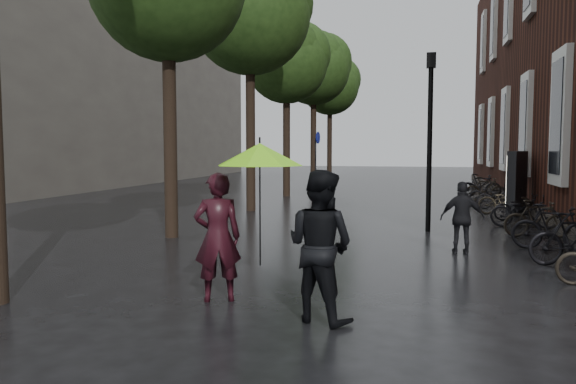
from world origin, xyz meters
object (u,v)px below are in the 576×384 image
(person_black, at_px, (320,246))
(pedestrian_walking, at_px, (462,218))
(ad_lightbox, at_px, (517,183))
(person_burgundy, at_px, (218,237))
(lamp_post, at_px, (430,124))
(parked_bicycles, at_px, (509,203))

(person_black, distance_m, pedestrian_walking, 5.51)
(pedestrian_walking, height_order, ad_lightbox, ad_lightbox)
(person_burgundy, bearing_deg, lamp_post, -135.89)
(person_burgundy, height_order, ad_lightbox, ad_lightbox)
(pedestrian_walking, relative_size, ad_lightbox, 0.72)
(lamp_post, bearing_deg, person_black, -100.03)
(person_black, height_order, pedestrian_walking, person_black)
(person_black, xyz_separation_m, ad_lightbox, (4.32, 12.68, 0.08))
(pedestrian_walking, xyz_separation_m, parked_bicycles, (1.90, 6.77, -0.29))
(person_burgundy, relative_size, parked_bicycles, 0.10)
(person_burgundy, height_order, person_black, person_black)
(person_burgundy, distance_m, lamp_post, 8.41)
(lamp_post, bearing_deg, ad_lightbox, 57.41)
(person_burgundy, bearing_deg, pedestrian_walking, -153.37)
(person_black, height_order, lamp_post, lamp_post)
(parked_bicycles, height_order, lamp_post, lamp_post)
(person_burgundy, distance_m, ad_lightbox, 13.46)
(person_burgundy, relative_size, ad_lightbox, 0.89)
(pedestrian_walking, bearing_deg, lamp_post, -80.39)
(lamp_post, bearing_deg, person_burgundy, -111.81)
(pedestrian_walking, relative_size, lamp_post, 0.33)
(parked_bicycles, relative_size, lamp_post, 3.94)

